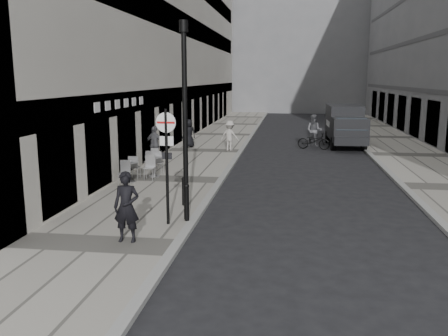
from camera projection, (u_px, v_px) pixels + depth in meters
The scene contains 18 objects.
ground at pixel (139, 304), 8.76m from camera, with size 120.00×120.00×0.00m, color black.
sidewalk at pixel (205, 151), 26.53m from camera, with size 4.00×60.00×0.12m, color #9B968C.
far_sidewalk at pixel (409, 156), 25.04m from camera, with size 4.00×60.00×0.12m, color #9B968C.
building_left at pixel (162, 3), 31.71m from camera, with size 4.00×45.00×18.00m, color beige.
building_far at pixel (283, 23), 60.96m from camera, with size 24.00×16.00×22.00m, color gray.
walking_man at pixel (127, 207), 11.61m from camera, with size 0.64×0.42×1.76m, color black.
sign_post at pixel (167, 151), 12.79m from camera, with size 0.55×0.09×3.19m.
lamppost at pixel (185, 112), 13.08m from camera, with size 0.25×0.25×5.51m.
bollard_near at pixel (187, 203), 13.39m from camera, with size 0.13×0.13×1.00m, color black.
bollard_far at pixel (184, 192), 15.03m from camera, with size 0.11×0.11×0.85m, color black.
panel_van at pixel (345, 124), 28.58m from camera, with size 2.06×5.28×2.46m.
cyclist at pixel (314, 136), 27.48m from camera, with size 1.99×1.11×2.03m.
pedestrian_a at pixel (155, 145), 22.34m from camera, with size 1.04×0.43×1.77m, color #4E4D52.
pedestrian_b at pixel (230, 136), 26.24m from camera, with size 1.07×0.62×1.66m, color #A8A29B.
pedestrian_c at pixel (189, 133), 27.41m from camera, with size 0.80×0.52×1.64m, color black.
cafe_table_near at pixel (152, 159), 21.15m from camera, with size 0.66×1.48×0.85m.
cafe_table_mid at pixel (130, 170), 18.37m from camera, with size 0.73×1.64×0.93m.
cafe_table_far at pixel (154, 165), 19.41m from camera, with size 0.75×1.69×0.96m.
Camera 1 is at (2.68, -7.83, 4.13)m, focal length 38.00 mm.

